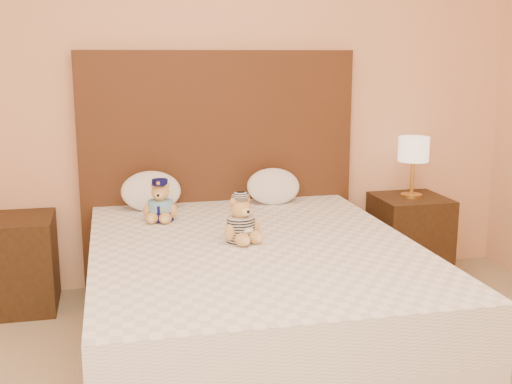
# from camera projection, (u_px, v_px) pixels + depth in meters

# --- Properties ---
(bed) EXTENTS (1.60, 2.00, 0.55)m
(bed) POSITION_uv_depth(u_px,v_px,m) (254.00, 295.00, 3.26)
(bed) COLOR white
(bed) RESTS_ON ground
(headboard) EXTENTS (1.75, 0.08, 1.50)m
(headboard) POSITION_uv_depth(u_px,v_px,m) (219.00, 169.00, 4.13)
(headboard) COLOR #492716
(headboard) RESTS_ON ground
(nightstand_left) EXTENTS (0.45, 0.45, 0.55)m
(nightstand_left) POSITION_uv_depth(u_px,v_px,m) (16.00, 264.00, 3.75)
(nightstand_left) COLOR #362211
(nightstand_left) RESTS_ON ground
(nightstand_right) EXTENTS (0.45, 0.45, 0.55)m
(nightstand_right) POSITION_uv_depth(u_px,v_px,m) (409.00, 237.00, 4.30)
(nightstand_right) COLOR #362211
(nightstand_right) RESTS_ON ground
(lamp) EXTENTS (0.20, 0.20, 0.40)m
(lamp) POSITION_uv_depth(u_px,v_px,m) (414.00, 152.00, 4.18)
(lamp) COLOR gold
(lamp) RESTS_ON nightstand_right
(teddy_police) EXTENTS (0.25, 0.24, 0.24)m
(teddy_police) POSITION_uv_depth(u_px,v_px,m) (160.00, 200.00, 3.61)
(teddy_police) COLOR #C1864B
(teddy_police) RESTS_ON bed
(teddy_prisoner) EXTENTS (0.28, 0.27, 0.24)m
(teddy_prisoner) POSITION_uv_depth(u_px,v_px,m) (241.00, 219.00, 3.21)
(teddy_prisoner) COLOR #C1864B
(teddy_prisoner) RESTS_ON bed
(pillow_left) EXTENTS (0.36, 0.23, 0.25)m
(pillow_left) POSITION_uv_depth(u_px,v_px,m) (151.00, 189.00, 3.87)
(pillow_left) COLOR white
(pillow_left) RESTS_ON bed
(pillow_right) EXTENTS (0.34, 0.22, 0.24)m
(pillow_right) POSITION_uv_depth(u_px,v_px,m) (273.00, 185.00, 4.04)
(pillow_right) COLOR white
(pillow_right) RESTS_ON bed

